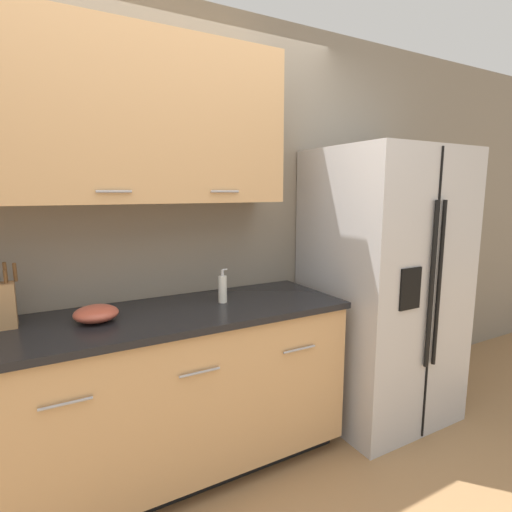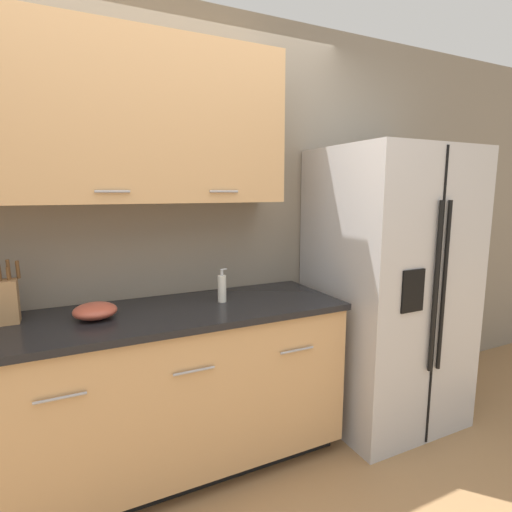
% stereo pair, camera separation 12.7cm
% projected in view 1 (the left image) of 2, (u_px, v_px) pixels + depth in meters
% --- Properties ---
extents(wall_back, '(10.00, 0.39, 2.60)m').
position_uv_depth(wall_back, '(138.00, 204.00, 2.21)').
color(wall_back, gray).
rests_on(wall_back, ground_plane).
extents(counter_unit, '(2.37, 0.64, 0.92)m').
position_uv_depth(counter_unit, '(126.00, 404.00, 2.03)').
color(counter_unit, black).
rests_on(counter_unit, ground_plane).
extents(refrigerator, '(0.87, 0.81, 1.80)m').
position_uv_depth(refrigerator, '(381.00, 286.00, 2.70)').
color(refrigerator, '#B2B2B5').
rests_on(refrigerator, ground_plane).
extents(soap_dispenser, '(0.05, 0.05, 0.19)m').
position_uv_depth(soap_dispenser, '(223.00, 289.00, 2.23)').
color(soap_dispenser, silver).
rests_on(soap_dispenser, counter_unit).
extents(mixing_bowl, '(0.21, 0.21, 0.08)m').
position_uv_depth(mixing_bowl, '(96.00, 314.00, 1.91)').
color(mixing_bowl, '#B24C38').
rests_on(mixing_bowl, counter_unit).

